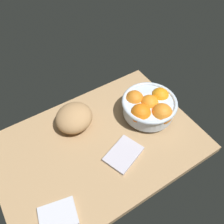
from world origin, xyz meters
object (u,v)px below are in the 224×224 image
Objects in this scene: napkin_folded at (123,154)px; napkin_spare at (58,216)px; fruit_bowl at (149,106)px; bread_loaf at (74,118)px.

napkin_folded is 31.36cm from napkin_spare.
fruit_bowl reaches higher than bread_loaf.
fruit_bowl is 31.39cm from bread_loaf.
napkin_folded is at bearing 27.90° from fruit_bowl.
fruit_bowl is 1.47× the size of bread_loaf.
fruit_bowl reaches higher than napkin_folded.
fruit_bowl is at bearing -152.10° from napkin_folded.
napkin_folded is 1.17× the size of napkin_spare.
napkin_folded is (19.87, 10.52, -5.26)cm from fruit_bowl.
napkin_spare is (30.49, 7.35, 0.01)cm from napkin_folded.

